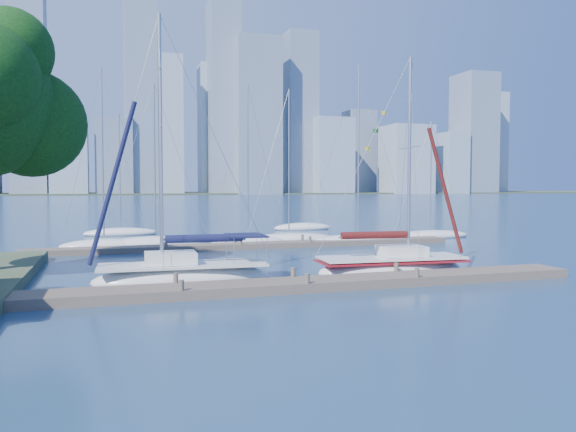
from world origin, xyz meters
name	(u,v)px	position (x,y,z in m)	size (l,w,h in m)	color
ground	(300,289)	(0.00, 0.00, 0.00)	(700.00, 700.00, 0.00)	navy
near_dock	(300,285)	(0.00, 0.00, 0.20)	(26.00, 2.00, 0.40)	brown
far_dock	(252,245)	(2.00, 16.00, 0.18)	(30.00, 1.80, 0.36)	brown
far_shore	(121,194)	(0.00, 320.00, 0.00)	(800.00, 100.00, 1.50)	#38472D
sailboat_navy	(183,262)	(-4.47, 2.73, 0.98)	(7.88, 2.87, 12.16)	silver
sailboat_maroon	(392,257)	(5.54, 2.35, 0.88)	(7.75, 2.98, 11.06)	silver
bg_boat_0	(104,245)	(-7.86, 18.77, 0.25)	(6.23, 4.22, 12.75)	silver
bg_boat_1	(156,243)	(-4.38, 18.86, 0.26)	(7.33, 2.72, 11.86)	silver
bg_boat_2	(248,241)	(2.28, 18.36, 0.24)	(5.78, 2.74, 12.10)	silver
bg_boat_3	(289,239)	(5.78, 19.35, 0.24)	(7.78, 4.37, 12.09)	silver
bg_boat_4	(358,240)	(10.49, 16.85, 0.25)	(7.92, 4.86, 13.70)	silver
bg_boat_5	(430,235)	(18.06, 18.94, 0.21)	(7.43, 2.95, 10.02)	silver
bg_boat_6	(121,233)	(-6.53, 29.63, 0.23)	(6.37, 2.16, 11.00)	silver
bg_boat_7	(303,227)	(10.86, 30.62, 0.24)	(6.25, 4.22, 10.91)	silver
skyline	(158,129)	(18.96, 290.41, 35.44)	(502.67, 51.31, 106.79)	#8394A9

